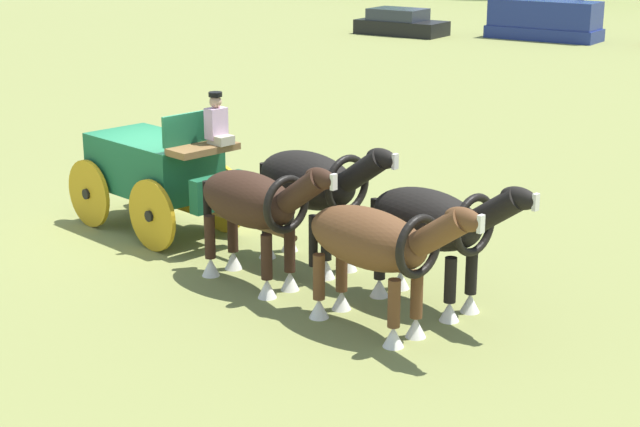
% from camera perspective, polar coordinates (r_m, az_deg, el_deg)
% --- Properties ---
extents(ground_plane, '(220.00, 220.00, 0.00)m').
position_cam_1_polar(ground_plane, '(19.97, -8.98, -0.82)').
color(ground_plane, olive).
extents(show_wagon, '(5.60, 2.38, 2.78)m').
position_cam_1_polar(show_wagon, '(19.54, -8.87, 2.45)').
color(show_wagon, '#195B38').
rests_on(show_wagon, ground).
extents(draft_horse_rear_near, '(3.09, 1.41, 2.31)m').
position_cam_1_polar(draft_horse_rear_near, '(17.29, -0.42, 1.58)').
color(draft_horse_rear_near, black).
rests_on(draft_horse_rear_near, ground).
extents(draft_horse_rear_off, '(3.02, 1.32, 2.22)m').
position_cam_1_polar(draft_horse_rear_off, '(16.46, -3.64, 0.48)').
color(draft_horse_rear_off, '#331E14').
rests_on(draft_horse_rear_off, ground).
extents(draft_horse_lead_near, '(3.01, 1.34, 2.19)m').
position_cam_1_polar(draft_horse_lead_near, '(15.63, 6.26, -0.58)').
color(draft_horse_lead_near, black).
rests_on(draft_horse_lead_near, ground).
extents(draft_horse_lead_off, '(3.12, 1.33, 2.17)m').
position_cam_1_polar(draft_horse_lead_off, '(14.69, 3.05, -1.69)').
color(draft_horse_lead_off, brown).
rests_on(draft_horse_lead_off, ground).
extents(parked_vehicle_a, '(4.23, 2.05, 1.21)m').
position_cam_1_polar(parked_vehicle_a, '(49.80, 4.44, 10.38)').
color(parked_vehicle_a, black).
rests_on(parked_vehicle_a, ground).
extents(parked_vehicle_b, '(5.16, 1.98, 1.77)m').
position_cam_1_polar(parked_vehicle_b, '(48.88, 12.23, 10.34)').
color(parked_vehicle_b, navy).
rests_on(parked_vehicle_b, ground).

